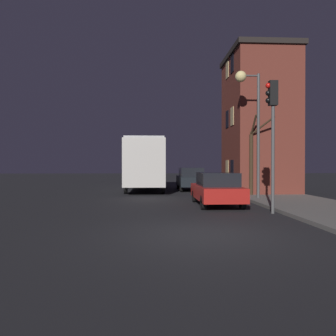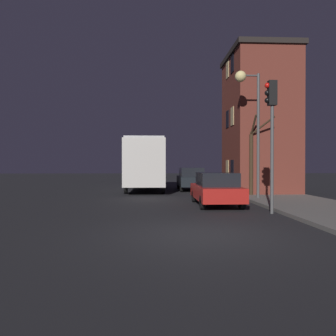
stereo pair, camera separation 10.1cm
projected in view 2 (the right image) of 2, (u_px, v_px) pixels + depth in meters
ground_plane at (201, 234)px, 8.37m from camera, size 120.00×120.00×0.00m
brick_building at (259, 122)px, 20.46m from camera, size 3.91×4.99×8.67m
streetlamp at (248, 100)px, 16.33m from camera, size 1.25×0.56×6.34m
traffic_light at (271, 119)px, 11.90m from camera, size 0.43×0.24×4.85m
bare_tree at (252, 154)px, 17.98m from camera, size 1.16×1.81×4.36m
bus at (146, 161)px, 23.13m from camera, size 2.51×9.07×3.47m
car_near_lane at (216, 189)px, 14.27m from camera, size 1.76×4.02×1.44m
car_mid_lane at (191, 179)px, 22.72m from camera, size 1.73×3.85×1.58m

